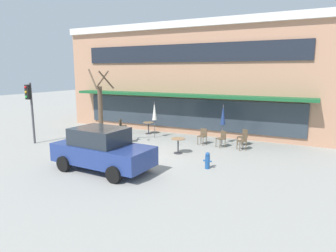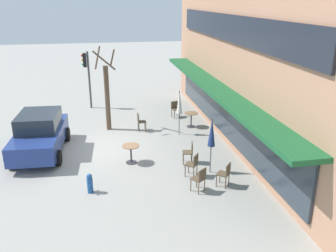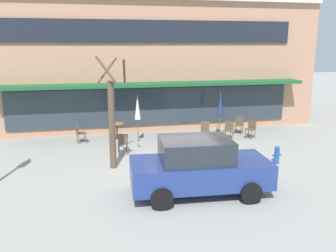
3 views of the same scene
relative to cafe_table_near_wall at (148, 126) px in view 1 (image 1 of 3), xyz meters
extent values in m
plane|color=#9E9B93|center=(2.03, -4.94, -0.52)|extent=(80.00, 80.00, 0.00)
cube|color=tan|center=(2.03, 5.06, 3.04)|extent=(18.29, 8.00, 7.12)
cube|color=silver|center=(2.03, 0.94, 6.35)|extent=(18.29, 0.24, 0.44)
cube|color=#19592D|center=(2.03, 0.51, 2.03)|extent=(15.55, 1.10, 0.16)
cube|color=#1E232D|center=(2.03, 1.00, 4.61)|extent=(14.63, 0.10, 1.10)
cube|color=#2D3842|center=(2.03, 1.00, 0.83)|extent=(14.63, 0.10, 1.90)
cylinder|color=#333338|center=(0.00, 0.00, -0.50)|extent=(0.44, 0.44, 0.03)
cylinder|color=#333338|center=(0.00, 0.00, -0.14)|extent=(0.07, 0.07, 0.70)
cylinder|color=#99704C|center=(0.00, 0.00, 0.23)|extent=(0.70, 0.70, 0.03)
cylinder|color=#333338|center=(3.69, -3.43, -0.50)|extent=(0.44, 0.44, 0.03)
cylinder|color=#333338|center=(3.69, -3.43, -0.14)|extent=(0.07, 0.07, 0.70)
cylinder|color=#99704C|center=(3.69, -3.43, 0.23)|extent=(0.70, 0.70, 0.03)
cylinder|color=#4C4C51|center=(0.92, -0.84, 0.58)|extent=(0.04, 0.04, 2.20)
cone|color=silver|center=(0.92, -0.84, 1.13)|extent=(0.28, 0.28, 1.10)
cylinder|color=#4C4C51|center=(5.08, -0.53, 0.58)|extent=(0.04, 0.04, 2.20)
cone|color=navy|center=(5.08, -0.53, 1.13)|extent=(0.28, 0.28, 1.10)
cylinder|color=brown|center=(4.26, -1.40, -0.29)|extent=(0.04, 0.04, 0.45)
cylinder|color=brown|center=(3.93, -1.33, -0.29)|extent=(0.04, 0.04, 0.45)
cylinder|color=brown|center=(4.32, -1.06, -0.29)|extent=(0.04, 0.04, 0.45)
cylinder|color=brown|center=(3.99, -1.00, -0.29)|extent=(0.04, 0.04, 0.45)
cube|color=brown|center=(4.13, -1.20, -0.05)|extent=(0.47, 0.47, 0.04)
cube|color=brown|center=(4.16, -1.02, 0.17)|extent=(0.40, 0.12, 0.40)
cylinder|color=brown|center=(5.26, -1.56, -0.29)|extent=(0.04, 0.04, 0.45)
cylinder|color=brown|center=(4.99, -1.36, -0.29)|extent=(0.04, 0.04, 0.45)
cylinder|color=brown|center=(5.46, -1.29, -0.29)|extent=(0.04, 0.04, 0.45)
cylinder|color=brown|center=(5.19, -1.09, -0.29)|extent=(0.04, 0.04, 0.45)
cube|color=brown|center=(5.22, -1.32, -0.05)|extent=(0.56, 0.56, 0.04)
cube|color=brown|center=(5.33, -1.18, 0.17)|extent=(0.35, 0.27, 0.40)
cylinder|color=brown|center=(-0.12, -2.39, -0.29)|extent=(0.04, 0.04, 0.45)
cylinder|color=brown|center=(0.22, -2.39, -0.29)|extent=(0.04, 0.04, 0.45)
cylinder|color=brown|center=(-0.11, -2.73, -0.29)|extent=(0.04, 0.04, 0.45)
cylinder|color=brown|center=(0.23, -2.73, -0.29)|extent=(0.04, 0.04, 0.45)
cube|color=brown|center=(0.06, -2.56, -0.05)|extent=(0.41, 0.41, 0.04)
cube|color=brown|center=(0.06, -2.74, 0.17)|extent=(0.40, 0.05, 0.40)
cylinder|color=brown|center=(-1.56, -0.25, -0.29)|extent=(0.04, 0.04, 0.45)
cylinder|color=brown|center=(-1.47, -0.58, -0.29)|extent=(0.04, 0.04, 0.45)
cylinder|color=brown|center=(-1.89, -0.34, -0.29)|extent=(0.04, 0.04, 0.45)
cylinder|color=brown|center=(-1.80, -0.67, -0.29)|extent=(0.04, 0.04, 0.45)
cube|color=brown|center=(-1.68, -0.46, -0.05)|extent=(0.49, 0.49, 0.04)
cube|color=brown|center=(-1.85, -0.51, 0.17)|extent=(0.14, 0.40, 0.40)
cylinder|color=brown|center=(6.19, -0.64, -0.29)|extent=(0.04, 0.04, 0.45)
cylinder|color=brown|center=(5.93, -0.43, -0.29)|extent=(0.04, 0.04, 0.45)
cylinder|color=brown|center=(6.41, -0.38, -0.29)|extent=(0.04, 0.04, 0.45)
cylinder|color=brown|center=(6.14, -0.17, -0.29)|extent=(0.04, 0.04, 0.45)
cube|color=brown|center=(6.17, -0.41, -0.05)|extent=(0.56, 0.56, 0.04)
cube|color=brown|center=(6.28, -0.27, 0.17)|extent=(0.33, 0.28, 0.40)
cylinder|color=brown|center=(6.32, -1.61, -0.29)|extent=(0.04, 0.04, 0.45)
cylinder|color=brown|center=(6.11, -1.34, -0.29)|extent=(0.04, 0.04, 0.45)
cylinder|color=brown|center=(6.59, -1.40, -0.29)|extent=(0.04, 0.04, 0.45)
cylinder|color=brown|center=(6.38, -1.13, -0.29)|extent=(0.04, 0.04, 0.45)
cube|color=brown|center=(6.35, -1.37, -0.05)|extent=(0.56, 0.56, 0.04)
cube|color=brown|center=(6.49, -1.26, 0.17)|extent=(0.28, 0.34, 0.40)
cube|color=navy|center=(2.02, -7.14, 0.18)|extent=(4.29, 2.03, 0.76)
cube|color=#232B33|center=(1.87, -7.13, 0.90)|extent=(2.19, 1.71, 0.68)
cylinder|color=black|center=(3.37, -6.31, -0.20)|extent=(0.65, 0.26, 0.64)
cylinder|color=black|center=(3.27, -8.11, -0.20)|extent=(0.65, 0.26, 0.64)
cylinder|color=black|center=(0.77, -6.17, -0.20)|extent=(0.65, 0.26, 0.64)
cylinder|color=black|center=(0.67, -7.97, -0.20)|extent=(0.65, 0.26, 0.64)
cylinder|color=brown|center=(-0.44, -4.20, 1.11)|extent=(0.24, 0.24, 3.24)
cylinder|color=brown|center=(0.05, -4.25, 3.07)|extent=(0.19, 1.05, 0.94)
cylinder|color=brown|center=(-0.53, -3.85, 3.07)|extent=(0.77, 0.28, 0.93)
cylinder|color=brown|center=(-0.57, -4.54, 3.11)|extent=(0.78, 0.36, 1.02)
cylinder|color=#47474C|center=(-4.45, -5.14, 1.18)|extent=(0.12, 0.12, 3.40)
cube|color=black|center=(-4.45, -5.32, 2.38)|extent=(0.26, 0.20, 0.80)
sphere|color=red|center=(-4.45, -5.45, 2.65)|extent=(0.13, 0.13, 0.13)
sphere|color=gold|center=(-4.45, -5.45, 2.39)|extent=(0.13, 0.13, 0.13)
sphere|color=green|center=(-4.45, -5.45, 2.13)|extent=(0.13, 0.13, 0.13)
cylinder|color=#1E4C8C|center=(5.77, -5.03, -0.24)|extent=(0.20, 0.20, 0.55)
sphere|color=#1E4C8C|center=(5.77, -5.03, 0.09)|extent=(0.19, 0.19, 0.19)
cylinder|color=#1E4C8C|center=(5.64, -5.03, -0.19)|extent=(0.10, 0.07, 0.07)
cylinder|color=#1E4C8C|center=(5.90, -5.03, -0.19)|extent=(0.10, 0.07, 0.07)
camera|label=1|loc=(9.66, -16.51, 3.50)|focal=32.00mm
camera|label=2|loc=(16.82, -4.40, 5.81)|focal=38.00mm
camera|label=3|loc=(-1.08, -16.96, 4.01)|focal=38.00mm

